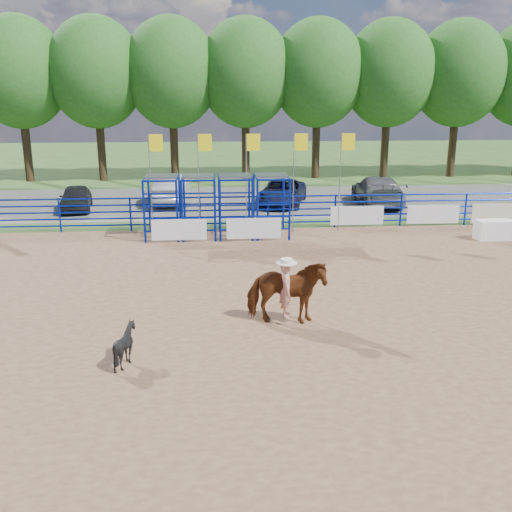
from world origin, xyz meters
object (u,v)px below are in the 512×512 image
car_c (282,192)px  car_d (378,191)px  announcer_table (494,230)px  horse_and_rider (286,289)px  car_a (76,198)px  car_b (173,188)px  calf (125,345)px

car_c → car_d: car_d is taller
announcer_table → car_c: bearing=132.4°
horse_and_rider → car_a: bearing=118.9°
car_b → horse_and_rider: bearing=104.0°
car_b → car_d: size_ratio=0.92×
announcer_table → horse_and_rider: bearing=-139.6°
calf → car_a: size_ratio=0.24×
calf → car_a: car_a is taller
car_a → car_d: 15.90m
car_c → announcer_table: bearing=-32.3°
horse_and_rider → car_b: bearing=102.6°
calf → car_c: car_c is taller
horse_and_rider → car_d: horse_and_rider is taller
car_a → car_b: (4.86, 1.72, 0.18)m
announcer_table → car_d: bearing=108.0°
horse_and_rider → car_a: 18.26m
car_b → car_d: bearing=173.7°
announcer_table → car_c: size_ratio=0.31×
car_a → car_d: car_d is taller
car_a → car_b: bearing=11.4°
car_d → horse_and_rider: bearing=71.4°
car_c → car_b: bearing=-174.3°
car_b → car_c: bearing=171.7°
calf → car_c: (5.77, 18.72, 0.21)m
announcer_table → car_b: car_b is taller
car_a → car_c: size_ratio=0.77×
car_c → car_d: (5.11, -0.49, 0.11)m
car_b → car_c: (5.92, -1.01, -0.15)m
car_a → car_c: car_c is taller
announcer_table → horse_and_rider: (-9.67, -8.24, 0.53)m
calf → car_c: bearing=-48.7°
car_a → car_d: size_ratio=0.69×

